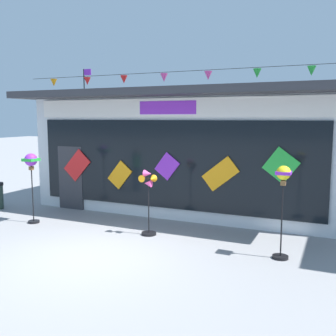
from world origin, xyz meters
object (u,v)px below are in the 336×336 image
(wind_spinner_far_left, at_px, (31,167))
(wind_spinner_center_left, at_px, (283,189))
(kite_shop_building, at_px, (195,149))
(wind_spinner_left, at_px, (148,193))

(wind_spinner_far_left, relative_size, wind_spinner_center_left, 1.00)
(kite_shop_building, distance_m, wind_spinner_center_left, 5.30)
(wind_spinner_left, relative_size, wind_spinner_center_left, 0.84)
(kite_shop_building, relative_size, wind_spinner_far_left, 5.05)
(kite_shop_building, distance_m, wind_spinner_left, 3.84)
(kite_shop_building, height_order, wind_spinner_left, kite_shop_building)
(wind_spinner_far_left, height_order, wind_spinner_center_left, wind_spinner_center_left)
(wind_spinner_far_left, xyz_separation_m, wind_spinner_left, (3.42, 0.28, -0.51))
(kite_shop_building, height_order, wind_spinner_far_left, kite_shop_building)
(wind_spinner_left, bearing_deg, kite_shop_building, 92.20)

